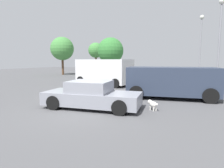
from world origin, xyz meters
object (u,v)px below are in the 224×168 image
at_px(light_post_mid, 220,29).
at_px(sedan_foreground, 92,96).
at_px(dog, 152,104).
at_px(suv_dark, 171,81).
at_px(light_post_near, 201,37).
at_px(pedestrian, 141,76).
at_px(van_white, 104,71).

bearing_deg(light_post_mid, sedan_foreground, -116.20).
distance_m(dog, suv_dark, 3.23).
height_order(sedan_foreground, light_post_near, light_post_near).
height_order(light_post_near, light_post_mid, light_post_mid).
bearing_deg(light_post_mid, pedestrian, -145.93).
relative_size(dog, pedestrian, 0.33).
height_order(van_white, light_post_near, light_post_near).
bearing_deg(van_white, dog, -40.36).
xyz_separation_m(sedan_foreground, suv_dark, (2.82, 4.05, 0.42)).
relative_size(pedestrian, light_post_near, 0.23).
height_order(sedan_foreground, dog, sedan_foreground).
height_order(pedestrian, light_post_near, light_post_near).
distance_m(suv_dark, pedestrian, 4.19).
bearing_deg(suv_dark, dog, 73.43).
bearing_deg(suv_dark, van_white, -40.36).
distance_m(suv_dark, light_post_mid, 8.02).
height_order(dog, van_white, van_white).
xyz_separation_m(sedan_foreground, light_post_mid, (5.28, 10.72, 4.12)).
height_order(suv_dark, light_post_near, light_post_near).
distance_m(sedan_foreground, suv_dark, 4.95).
bearing_deg(van_white, light_post_mid, 26.66).
bearing_deg(pedestrian, light_post_mid, -53.17).
height_order(van_white, suv_dark, van_white).
relative_size(sedan_foreground, dog, 8.73).
bearing_deg(dog, suv_dark, -60.53).
height_order(pedestrian, light_post_mid, light_post_mid).
height_order(sedan_foreground, light_post_mid, light_post_mid).
distance_m(sedan_foreground, van_white, 8.19).
bearing_deg(sedan_foreground, suv_dark, 44.56).
bearing_deg(pedestrian, light_post_near, -20.22).
relative_size(suv_dark, pedestrian, 3.31).
relative_size(dog, van_white, 0.11).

